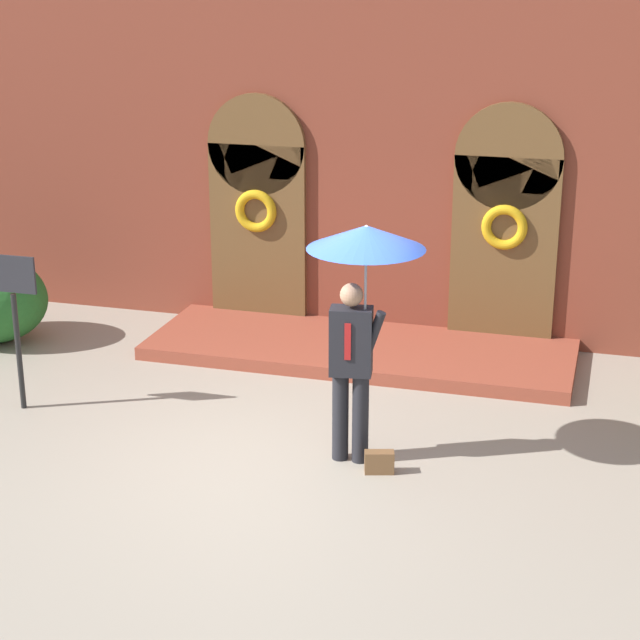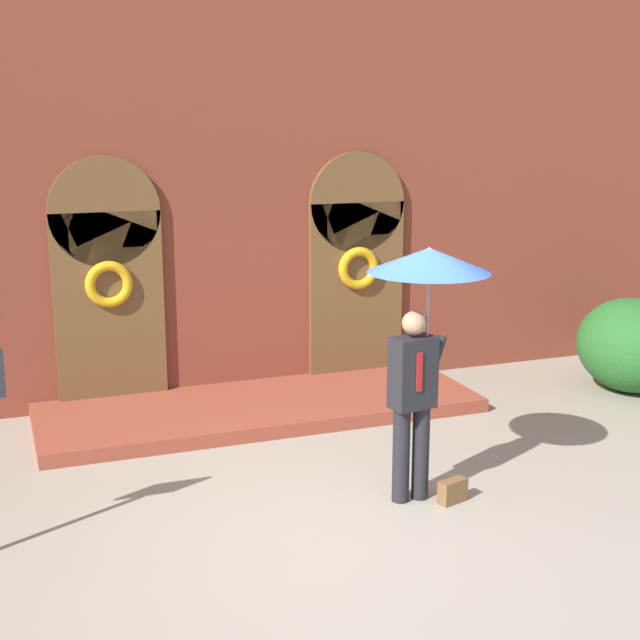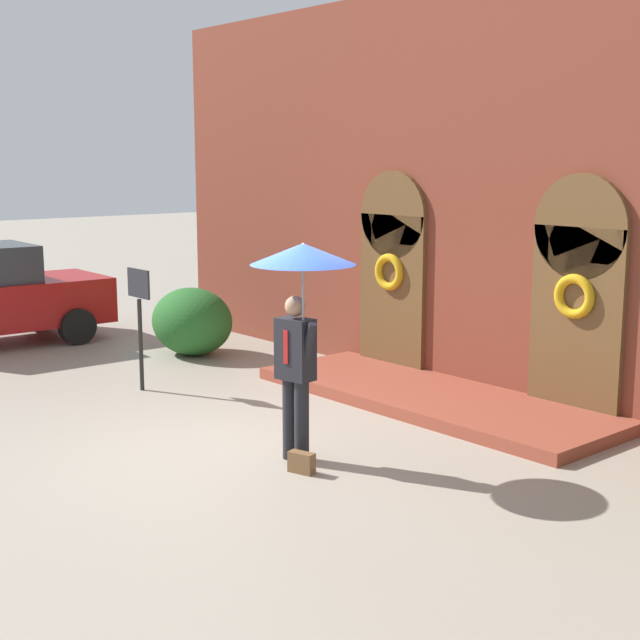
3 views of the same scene
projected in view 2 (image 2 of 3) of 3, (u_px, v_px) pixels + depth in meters
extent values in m
plane|color=gray|center=(360.00, 519.00, 7.89)|extent=(80.00, 80.00, 0.00)
cube|color=brown|center=(230.00, 172.00, 11.10)|extent=(14.00, 0.50, 5.60)
cube|color=brown|center=(110.00, 312.00, 10.64)|extent=(1.30, 0.08, 2.40)
cylinder|color=brown|center=(104.00, 212.00, 10.37)|extent=(1.30, 0.08, 1.30)
cube|color=brown|center=(356.00, 294.00, 11.74)|extent=(1.30, 0.08, 2.40)
cylinder|color=brown|center=(357.00, 202.00, 11.47)|extent=(1.30, 0.08, 1.30)
torus|color=#C69314|center=(109.00, 284.00, 10.50)|extent=(0.56, 0.12, 0.56)
torus|color=#C69314|center=(359.00, 268.00, 11.60)|extent=(0.56, 0.12, 0.56)
cube|color=brown|center=(260.00, 408.00, 10.66)|extent=(5.20, 1.80, 0.16)
cylinder|color=black|center=(401.00, 455.00, 8.18)|extent=(0.16, 0.16, 0.90)
cylinder|color=black|center=(421.00, 452.00, 8.25)|extent=(0.16, 0.16, 0.90)
cube|color=black|center=(413.00, 373.00, 8.04)|extent=(0.43, 0.30, 0.66)
cube|color=#A51919|center=(420.00, 372.00, 7.91)|extent=(0.06, 0.02, 0.36)
sphere|color=#A87A5B|center=(414.00, 323.00, 7.94)|extent=(0.22, 0.22, 0.22)
cylinder|color=black|center=(435.00, 360.00, 8.09)|extent=(0.22, 0.09, 0.46)
cylinder|color=gray|center=(427.00, 326.00, 7.99)|extent=(0.02, 0.02, 0.98)
cone|color=#284CB7|center=(429.00, 260.00, 7.85)|extent=(1.10, 1.10, 0.22)
cone|color=white|center=(429.00, 259.00, 7.85)|extent=(0.61, 0.60, 0.20)
cube|color=brown|center=(453.00, 491.00, 8.22)|extent=(0.30, 0.19, 0.22)
ellipsoid|color=#235B23|center=(632.00, 345.00, 11.48)|extent=(1.32, 1.51, 1.21)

